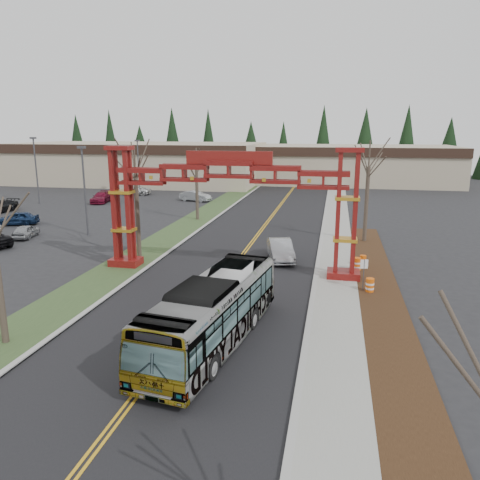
% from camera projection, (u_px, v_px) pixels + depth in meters
% --- Properties ---
extents(ground, '(200.00, 200.00, 0.00)m').
position_uv_depth(ground, '(117.00, 421.00, 16.51)').
color(ground, black).
rests_on(ground, ground).
extents(road, '(12.00, 110.00, 0.02)m').
position_uv_depth(road, '(247.00, 248.00, 40.34)').
color(road, black).
rests_on(road, ground).
extents(lane_line_left, '(0.12, 100.00, 0.01)m').
position_uv_depth(lane_line_left, '(246.00, 248.00, 40.36)').
color(lane_line_left, gold).
rests_on(lane_line_left, road).
extents(lane_line_right, '(0.12, 100.00, 0.01)m').
position_uv_depth(lane_line_right, '(249.00, 248.00, 40.31)').
color(lane_line_right, gold).
rests_on(lane_line_right, road).
extents(curb_right, '(0.30, 110.00, 0.15)m').
position_uv_depth(curb_right, '(320.00, 251.00, 39.13)').
color(curb_right, '#A3A29D').
rests_on(curb_right, ground).
extents(sidewalk_right, '(2.60, 110.00, 0.14)m').
position_uv_depth(sidewalk_right, '(337.00, 252.00, 38.85)').
color(sidewalk_right, gray).
rests_on(sidewalk_right, ground).
extents(landscape_strip, '(2.60, 50.00, 0.12)m').
position_uv_depth(landscape_strip, '(388.00, 328.00, 24.04)').
color(landscape_strip, black).
rests_on(landscape_strip, ground).
extents(grass_median, '(4.00, 110.00, 0.08)m').
position_uv_depth(grass_median, '(160.00, 244.00, 41.89)').
color(grass_median, '#304824').
rests_on(grass_median, ground).
extents(curb_left, '(0.30, 110.00, 0.15)m').
position_uv_depth(curb_left, '(180.00, 244.00, 41.52)').
color(curb_left, '#A3A29D').
rests_on(curb_left, ground).
extents(gateway_arch, '(18.20, 1.60, 8.90)m').
position_uv_depth(gateway_arch, '(229.00, 189.00, 32.29)').
color(gateway_arch, '#5D0C0C').
rests_on(gateway_arch, ground).
extents(retail_building_west, '(46.00, 22.30, 7.50)m').
position_uv_depth(retail_building_west, '(140.00, 163.00, 90.08)').
color(retail_building_west, tan).
rests_on(retail_building_west, ground).
extents(retail_building_east, '(38.00, 20.30, 7.00)m').
position_uv_depth(retail_building_east, '(351.00, 164.00, 89.98)').
color(retail_building_east, tan).
rests_on(retail_building_east, ground).
extents(conifer_treeline, '(116.10, 5.60, 13.00)m').
position_uv_depth(conifer_treeline, '(305.00, 146.00, 102.68)').
color(conifer_treeline, black).
rests_on(conifer_treeline, ground).
extents(transit_bus, '(4.36, 11.93, 3.25)m').
position_uv_depth(transit_bus, '(213.00, 312.00, 22.08)').
color(transit_bus, '#94969B').
rests_on(transit_bus, ground).
extents(silver_sedan, '(2.88, 5.18, 1.62)m').
position_uv_depth(silver_sedan, '(280.00, 250.00, 36.68)').
color(silver_sedan, '#A5A8AD').
rests_on(silver_sedan, ground).
extents(parked_car_near_a, '(2.27, 3.92, 1.26)m').
position_uv_depth(parked_car_near_a, '(26.00, 231.00, 44.27)').
color(parked_car_near_a, '#989B9F').
rests_on(parked_car_near_a, ground).
extents(parked_car_mid_a, '(2.82, 5.32, 1.47)m').
position_uv_depth(parked_car_mid_a, '(102.00, 197.00, 65.55)').
color(parked_car_mid_a, maroon).
rests_on(parked_car_mid_a, ground).
extents(parked_car_mid_b, '(4.69, 3.05, 1.48)m').
position_uv_depth(parked_car_mid_b, '(17.00, 218.00, 50.11)').
color(parked_car_mid_b, '#162A4E').
rests_on(parked_car_mid_b, ground).
extents(parked_car_far_a, '(4.83, 2.64, 1.51)m').
position_uv_depth(parked_car_far_a, '(195.00, 196.00, 66.78)').
color(parked_car_far_a, '#A8AEB0').
rests_on(parked_car_far_a, ground).
extents(parked_car_far_b, '(4.65, 2.19, 1.29)m').
position_uv_depth(parked_car_far_b, '(136.00, 191.00, 73.35)').
color(parked_car_far_b, silver).
rests_on(parked_car_far_b, ground).
extents(parked_car_far_c, '(2.40, 5.24, 1.49)m').
position_uv_depth(parked_car_far_c, '(0.00, 206.00, 57.74)').
color(parked_car_far_c, black).
rests_on(parked_car_far_c, ground).
extents(bare_tree_median_mid, '(3.41, 3.41, 8.89)m').
position_uv_depth(bare_tree_median_mid, '(135.00, 175.00, 36.12)').
color(bare_tree_median_mid, '#382D26').
rests_on(bare_tree_median_mid, ground).
extents(bare_tree_median_far, '(3.46, 3.46, 8.03)m').
position_uv_depth(bare_tree_median_far, '(196.00, 169.00, 51.83)').
color(bare_tree_median_far, '#382D26').
rests_on(bare_tree_median_far, ground).
extents(bare_tree_right_far, '(3.50, 3.50, 9.11)m').
position_uv_depth(bare_tree_right_far, '(369.00, 168.00, 41.16)').
color(bare_tree_right_far, '#382D26').
rests_on(bare_tree_right_far, ground).
extents(light_pole_near, '(0.74, 0.37, 8.51)m').
position_uv_depth(light_pole_near, '(84.00, 184.00, 44.46)').
color(light_pole_near, '#3F3F44').
rests_on(light_pole_near, ground).
extents(light_pole_mid, '(0.78, 0.39, 9.02)m').
position_uv_depth(light_pole_mid, '(36.00, 166.00, 63.61)').
color(light_pole_mid, '#3F3F44').
rests_on(light_pole_mid, ground).
extents(light_pole_far, '(0.73, 0.37, 8.45)m').
position_uv_depth(light_pole_far, '(138.00, 163.00, 73.01)').
color(light_pole_far, '#3F3F44').
rests_on(light_pole_far, ground).
extents(street_sign, '(0.47, 0.15, 2.10)m').
position_uv_depth(street_sign, '(364.00, 269.00, 29.31)').
color(street_sign, '#3F3F44').
rests_on(street_sign, ground).
extents(barrel_south, '(0.53, 0.53, 0.97)m').
position_uv_depth(barrel_south, '(370.00, 286.00, 29.23)').
color(barrel_south, '#E55A0C').
rests_on(barrel_south, ground).
extents(barrel_mid, '(0.56, 0.56, 1.04)m').
position_uv_depth(barrel_mid, '(357.00, 265.00, 33.67)').
color(barrel_mid, '#E55A0C').
rests_on(barrel_mid, ground).
extents(barrel_north, '(0.49, 0.49, 0.90)m').
position_uv_depth(barrel_north, '(363.00, 261.00, 34.83)').
color(barrel_north, '#E55A0C').
rests_on(barrel_north, ground).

